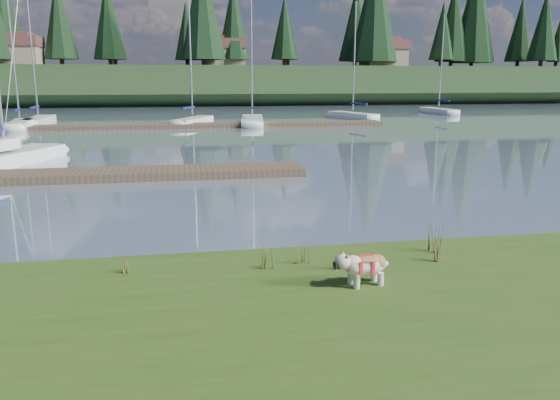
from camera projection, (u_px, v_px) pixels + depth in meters
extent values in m
plane|color=gray|center=(188.00, 128.00, 40.85)|extent=(200.00, 200.00, 0.00)
cube|color=#334C18|center=(242.00, 385.00, 6.25)|extent=(60.00, 9.00, 0.35)
cube|color=#1F3319|center=(182.00, 86.00, 81.58)|extent=(200.00, 20.00, 5.00)
cylinder|color=silver|center=(357.00, 282.00, 8.64)|extent=(0.10, 0.10, 0.21)
cylinder|color=silver|center=(351.00, 278.00, 8.84)|extent=(0.10, 0.10, 0.21)
cylinder|color=silver|center=(380.00, 279.00, 8.78)|extent=(0.10, 0.10, 0.21)
cylinder|color=silver|center=(374.00, 275.00, 8.98)|extent=(0.10, 0.10, 0.21)
ellipsoid|color=silver|center=(367.00, 265.00, 8.76)|extent=(0.75, 0.46, 0.33)
ellipsoid|color=#A86D3F|center=(367.00, 259.00, 8.74)|extent=(0.54, 0.40, 0.12)
ellipsoid|color=silver|center=(343.00, 262.00, 8.60)|extent=(0.28, 0.29, 0.24)
cube|color=black|center=(337.00, 265.00, 8.58)|extent=(0.09, 0.13, 0.10)
ellipsoid|color=white|center=(50.00, 151.00, 26.10)|extent=(2.30, 2.54, 0.70)
cube|color=#4C3D2C|center=(87.00, 175.00, 19.96)|extent=(16.00, 2.00, 0.30)
cube|color=#4C3D2C|center=(215.00, 125.00, 41.17)|extent=(26.00, 2.20, 0.30)
cube|color=white|center=(20.00, 126.00, 40.03)|extent=(2.05, 5.84, 0.70)
ellipsoid|color=white|center=(25.00, 123.00, 42.68)|extent=(1.44, 1.71, 0.70)
cylinder|color=silver|center=(13.00, 56.00, 38.96)|extent=(0.12, 0.12, 8.66)
cube|color=#151854|center=(17.00, 110.00, 39.05)|extent=(0.50, 2.28, 0.20)
cube|color=white|center=(39.00, 122.00, 43.69)|extent=(1.51, 6.37, 0.70)
ellipsoid|color=white|center=(47.00, 119.00, 46.74)|extent=(1.41, 1.75, 0.70)
cylinder|color=silver|center=(32.00, 50.00, 42.48)|extent=(0.12, 0.12, 9.93)
cube|color=#151854|center=(35.00, 107.00, 42.60)|extent=(0.23, 2.53, 0.20)
cube|color=white|center=(193.00, 122.00, 43.06)|extent=(3.55, 5.89, 0.70)
ellipsoid|color=white|center=(206.00, 120.00, 45.84)|extent=(1.81, 1.97, 0.70)
cylinder|color=silver|center=(190.00, 54.00, 41.93)|extent=(0.12, 0.12, 9.20)
cube|color=#151854|center=(188.00, 108.00, 42.05)|extent=(1.11, 2.21, 0.20)
cube|color=white|center=(252.00, 122.00, 43.71)|extent=(2.58, 7.41, 0.70)
ellipsoid|color=white|center=(252.00, 118.00, 47.24)|extent=(1.83, 2.17, 0.70)
cylinder|color=silver|center=(251.00, 42.00, 42.36)|extent=(0.12, 0.12, 11.16)
cube|color=#151854|center=(252.00, 107.00, 42.48)|extent=(0.57, 2.89, 0.20)
cube|color=white|center=(353.00, 116.00, 49.63)|extent=(3.22, 6.21, 0.70)
ellipsoid|color=white|center=(334.00, 114.00, 52.23)|extent=(1.78, 1.99, 0.70)
cylinder|color=silver|center=(354.00, 57.00, 48.48)|extent=(0.12, 0.12, 9.38)
cube|color=#151854|center=(359.00, 104.00, 48.66)|extent=(0.95, 2.36, 0.20)
cube|color=white|center=(438.00, 112.00, 56.39)|extent=(1.66, 6.12, 0.70)
ellipsoid|color=white|center=(424.00, 110.00, 59.27)|extent=(1.40, 1.71, 0.70)
cylinder|color=silver|center=(442.00, 61.00, 55.28)|extent=(0.12, 0.12, 9.03)
cube|color=#151854|center=(443.00, 101.00, 55.35)|extent=(0.31, 2.42, 0.20)
cone|color=#475B23|center=(263.00, 256.00, 9.54)|extent=(0.03, 0.03, 0.47)
cone|color=brown|center=(270.00, 259.00, 9.50)|extent=(0.03, 0.03, 0.37)
cone|color=#475B23|center=(266.00, 254.00, 9.58)|extent=(0.03, 0.03, 0.51)
cone|color=brown|center=(272.00, 259.00, 9.55)|extent=(0.03, 0.03, 0.33)
cone|color=#475B23|center=(265.00, 258.00, 9.47)|extent=(0.03, 0.03, 0.42)
cone|color=#475B23|center=(300.00, 250.00, 9.84)|extent=(0.03, 0.03, 0.46)
cone|color=brown|center=(306.00, 254.00, 9.80)|extent=(0.03, 0.03, 0.37)
cone|color=#475B23|center=(302.00, 248.00, 9.87)|extent=(0.03, 0.03, 0.51)
cone|color=brown|center=(307.00, 254.00, 9.85)|extent=(0.03, 0.03, 0.32)
cone|color=#475B23|center=(302.00, 253.00, 9.77)|extent=(0.03, 0.03, 0.42)
cone|color=#475B23|center=(437.00, 244.00, 9.85)|extent=(0.03, 0.03, 0.69)
cone|color=brown|center=(444.00, 248.00, 9.82)|extent=(0.03, 0.03, 0.55)
cone|color=#475B23|center=(439.00, 241.00, 9.88)|extent=(0.03, 0.03, 0.76)
cone|color=brown|center=(444.00, 249.00, 9.87)|extent=(0.03, 0.03, 0.48)
cone|color=#475B23|center=(440.00, 247.00, 9.78)|extent=(0.03, 0.03, 0.62)
cone|color=#475B23|center=(121.00, 260.00, 9.36)|extent=(0.03, 0.03, 0.42)
cone|color=brown|center=(128.00, 264.00, 9.32)|extent=(0.03, 0.03, 0.34)
cone|color=#475B23|center=(125.00, 258.00, 9.39)|extent=(0.03, 0.03, 0.46)
cone|color=brown|center=(130.00, 264.00, 9.37)|extent=(0.03, 0.03, 0.29)
cone|color=#475B23|center=(122.00, 263.00, 9.29)|extent=(0.03, 0.03, 0.38)
cone|color=#475B23|center=(335.00, 258.00, 9.51)|extent=(0.03, 0.03, 0.39)
cone|color=brown|center=(342.00, 261.00, 9.48)|extent=(0.03, 0.03, 0.31)
cone|color=#475B23|center=(338.00, 257.00, 9.55)|extent=(0.03, 0.03, 0.43)
cone|color=brown|center=(343.00, 262.00, 9.52)|extent=(0.03, 0.03, 0.27)
cone|color=#475B23|center=(337.00, 261.00, 9.45)|extent=(0.03, 0.03, 0.35)
cone|color=#475B23|center=(431.00, 236.00, 10.45)|extent=(0.03, 0.03, 0.63)
cone|color=brown|center=(438.00, 240.00, 10.41)|extent=(0.03, 0.03, 0.51)
cone|color=#475B23|center=(433.00, 234.00, 10.48)|extent=(0.03, 0.03, 0.70)
cone|color=brown|center=(438.00, 241.00, 10.46)|extent=(0.03, 0.03, 0.44)
cone|color=#475B23|center=(434.00, 238.00, 10.38)|extent=(0.03, 0.03, 0.57)
cube|color=#33281C|center=(216.00, 267.00, 10.50)|extent=(60.00, 0.50, 0.14)
cylinder|color=#382619|center=(111.00, 62.00, 78.13)|extent=(0.60, 0.60, 1.80)
cone|color=black|center=(108.00, 19.00, 76.85)|extent=(4.84, 4.84, 11.00)
cylinder|color=#382619|center=(204.00, 61.00, 74.65)|extent=(0.60, 0.60, 1.80)
cone|color=black|center=(202.00, 6.00, 73.07)|extent=(6.16, 6.16, 14.00)
cylinder|color=#382619|center=(284.00, 62.00, 80.59)|extent=(0.60, 0.60, 1.80)
cone|color=black|center=(284.00, 27.00, 79.51)|extent=(3.96, 3.96, 9.00)
cylinder|color=#382619|center=(373.00, 62.00, 80.95)|extent=(0.60, 0.60, 1.80)
cone|color=black|center=(375.00, 5.00, 79.18)|extent=(7.04, 7.04, 16.00)
cylinder|color=#382619|center=(451.00, 63.00, 86.29)|extent=(0.60, 0.60, 1.80)
cone|color=black|center=(453.00, 22.00, 84.91)|extent=(5.28, 5.28, 12.00)
cylinder|color=#382619|center=(541.00, 63.00, 84.73)|extent=(0.60, 0.60, 1.80)
cone|color=black|center=(544.00, 25.00, 83.50)|extent=(4.62, 4.62, 10.50)
cube|color=gray|center=(17.00, 57.00, 73.99)|extent=(6.00, 5.00, 2.80)
cube|color=brown|center=(15.00, 41.00, 73.53)|extent=(6.30, 5.30, 1.40)
cube|color=brown|center=(15.00, 35.00, 73.36)|extent=(4.20, 3.60, 0.70)
cube|color=gray|center=(223.00, 59.00, 79.86)|extent=(6.00, 5.00, 2.80)
cube|color=brown|center=(223.00, 44.00, 79.41)|extent=(6.30, 5.30, 1.40)
cube|color=brown|center=(222.00, 38.00, 79.23)|extent=(4.20, 3.60, 0.70)
cube|color=gray|center=(383.00, 59.00, 82.15)|extent=(6.00, 5.00, 2.80)
cube|color=brown|center=(384.00, 45.00, 81.69)|extent=(6.30, 5.30, 1.40)
cube|color=brown|center=(384.00, 39.00, 81.52)|extent=(4.20, 3.60, 0.70)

